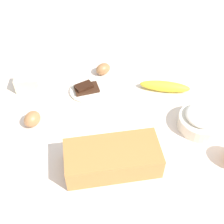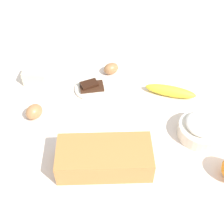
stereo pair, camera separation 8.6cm
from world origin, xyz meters
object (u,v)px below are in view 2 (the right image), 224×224
object	(u,v)px
egg_near_butter	(111,69)
egg_beside_bowl	(34,112)
flour_bowl	(202,128)
butter_block	(36,76)
loaf_pan	(105,157)
chocolate_plate	(92,88)
banana	(170,91)

from	to	relation	value
egg_near_butter	egg_beside_bowl	distance (m)	0.36
flour_bowl	egg_beside_bowl	distance (m)	0.57
egg_near_butter	egg_beside_bowl	xyz separation A→B (m)	(0.31, 0.18, 0.00)
butter_block	egg_near_butter	xyz separation A→B (m)	(-0.30, 0.01, -0.01)
butter_block	egg_beside_bowl	xyz separation A→B (m)	(0.02, 0.19, -0.00)
loaf_pan	butter_block	xyz separation A→B (m)	(0.18, -0.44, -0.01)
flour_bowl	egg_beside_bowl	bearing A→B (deg)	-20.92
loaf_pan	egg_near_butter	distance (m)	0.45
butter_block	chocolate_plate	distance (m)	0.22
banana	butter_block	bearing A→B (deg)	-20.88
flour_bowl	butter_block	world-z (taller)	flour_bowl
banana	loaf_pan	bearing A→B (deg)	39.89
banana	chocolate_plate	xyz separation A→B (m)	(0.28, -0.09, -0.01)
egg_near_butter	egg_beside_bowl	size ratio (longest dim) A/B	0.99
egg_beside_bowl	banana	bearing A→B (deg)	-179.73
banana	flour_bowl	bearing A→B (deg)	97.96
loaf_pan	butter_block	world-z (taller)	loaf_pan
flour_bowl	butter_block	xyz separation A→B (m)	(0.52, -0.39, -0.00)
egg_near_butter	chocolate_plate	world-z (taller)	egg_near_butter
loaf_pan	butter_block	distance (m)	0.48
chocolate_plate	butter_block	bearing A→B (deg)	-24.49
loaf_pan	egg_near_butter	bearing A→B (deg)	-94.19
loaf_pan	egg_near_butter	world-z (taller)	loaf_pan
banana	chocolate_plate	world-z (taller)	banana
loaf_pan	chocolate_plate	distance (m)	0.35
banana	egg_near_butter	xyz separation A→B (m)	(0.19, -0.18, 0.00)
loaf_pan	chocolate_plate	xyz separation A→B (m)	(-0.02, -0.35, -0.03)
chocolate_plate	loaf_pan	bearing A→B (deg)	86.85
banana	butter_block	distance (m)	0.52
loaf_pan	banana	xyz separation A→B (m)	(-0.30, -0.25, -0.02)
flour_bowl	chocolate_plate	distance (m)	0.43
chocolate_plate	banana	bearing A→B (deg)	161.81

